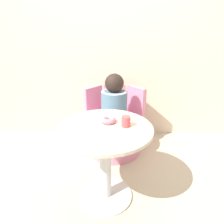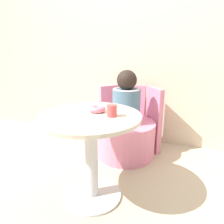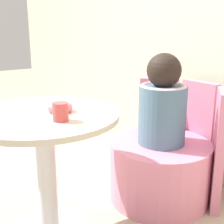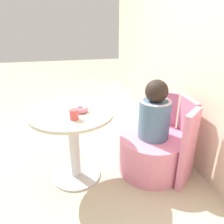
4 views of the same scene
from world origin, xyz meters
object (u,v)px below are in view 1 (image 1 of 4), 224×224
round_table (105,150)px  cup (126,121)px  child_figure (114,101)px  donut (108,120)px  tub_chair (114,136)px

round_table → cup: (0.15, 0.01, 0.23)m
round_table → child_figure: child_figure is taller
child_figure → donut: child_figure is taller
tub_chair → child_figure: 0.42m
round_table → donut: bearing=74.4°
cup → tub_chair: bearing=98.1°
donut → round_table: bearing=-105.6°
round_table → donut: size_ratio=5.97×
donut → cup: 0.14m
tub_chair → child_figure: (-0.00, 0.00, 0.42)m
child_figure → cup: child_figure is taller
child_figure → donut: bearing=-92.9°
round_table → cup: cup is taller
round_table → child_figure: (0.05, 0.70, 0.14)m
child_figure → cup: bearing=-81.9°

